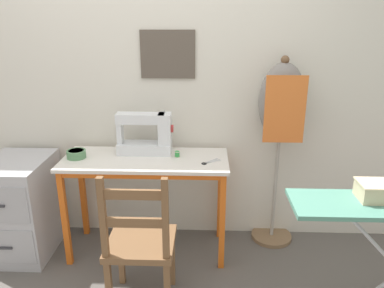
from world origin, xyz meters
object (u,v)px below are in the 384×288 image
Objects in this scene: filing_cabinet at (21,207)px; dress_form at (281,112)px; scissors at (208,162)px; sewing_machine at (148,135)px; wooden_chair at (140,244)px; storage_box at (375,191)px; thread_spool_near_machine at (177,154)px; fabric_bowl at (76,154)px.

filing_cabinet is 0.50× the size of dress_form.
sewing_machine is at bearing 158.25° from scissors.
storage_box is (1.26, -0.11, 0.43)m from wooden_chair.
scissors is at bearing -1.22° from filing_cabinet.
thread_spool_near_machine is 0.05× the size of wooden_chair.
scissors is 0.19× the size of filing_cabinet.
storage_box reaches higher than thread_spool_near_machine.
dress_form is (0.93, 0.77, 0.62)m from wooden_chair.
sewing_machine is at bearing 93.42° from wooden_chair.
fabric_bowl is at bearing 133.23° from wooden_chair.
wooden_chair is 1.33m from storage_box.
sewing_machine reaches higher than thread_spool_near_machine.
sewing_machine is 9.51× the size of thread_spool_near_machine.
dress_form is at bearing 6.79° from filing_cabinet.
scissors is at bearing -25.72° from thread_spool_near_machine.
sewing_machine reaches higher than filing_cabinet.
scissors is 0.66m from dress_form.
thread_spool_near_machine is at bearing -17.49° from sewing_machine.
fabric_bowl is at bearing -167.01° from sewing_machine.
filing_cabinet is 4.20× the size of storage_box.
sewing_machine is at bearing 12.99° from fabric_bowl.
scissors is 0.25m from thread_spool_near_machine.
fabric_bowl is 0.61m from filing_cabinet.
thread_spool_near_machine is 0.81m from dress_form.
sewing_machine is at bearing 8.82° from filing_cabinet.
fabric_bowl is 1.50m from dress_form.
dress_form reaches higher than scissors.
scissors is 1.07m from storage_box.
fabric_bowl is (-0.50, -0.12, -0.11)m from sewing_machine.
filing_cabinet is at bearing -175.95° from fabric_bowl.
fabric_bowl is 0.15× the size of wooden_chair.
thread_spool_near_machine is 0.06× the size of filing_cabinet.
thread_spool_near_machine is 1.31m from storage_box.
wooden_chair is at bearing 174.77° from storage_box.
thread_spool_near_machine is at bearing 74.01° from wooden_chair.
wooden_chair is at bearing -86.58° from sewing_machine.
storage_box is (2.24, -0.66, 0.49)m from filing_cabinet.
filing_cabinet is at bearing 163.65° from storage_box.
fabric_bowl is 0.94m from scissors.
thread_spool_near_machine is at bearing 145.69° from storage_box.
thread_spool_near_machine is (0.72, 0.05, -0.01)m from fabric_bowl.
fabric_bowl reaches higher than scissors.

